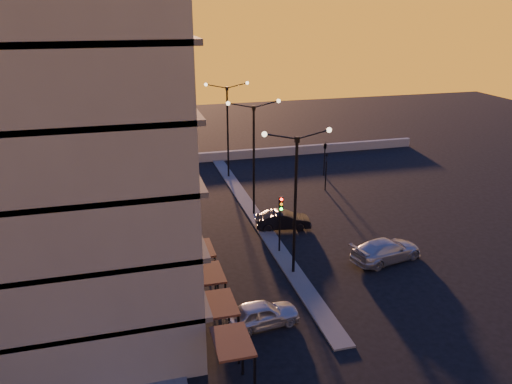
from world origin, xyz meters
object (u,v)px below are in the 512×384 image
at_px(traffic_light_main, 280,215).
at_px(car_wagon, 386,250).
at_px(car_sedan, 283,220).
at_px(car_hatchback, 262,314).
at_px(streetlamp_mid, 254,150).

xyz_separation_m(traffic_light_main, car_wagon, (6.65, -2.84, -2.14)).
bearing_deg(car_sedan, car_hatchback, 166.34).
bearing_deg(car_hatchback, traffic_light_main, -30.07).
height_order(car_hatchback, car_wagon, car_wagon).
distance_m(car_sedan, car_wagon, 8.49).
bearing_deg(car_sedan, streetlamp_mid, 34.48).
xyz_separation_m(car_sedan, car_wagon, (5.15, -6.75, 0.06)).
relative_size(traffic_light_main, car_wagon, 0.82).
height_order(car_sedan, car_wagon, car_wagon).
xyz_separation_m(streetlamp_mid, traffic_light_main, (0.00, -7.13, -2.70)).
bearing_deg(car_wagon, streetlamp_mid, 20.63).
relative_size(car_hatchback, car_sedan, 0.98).
xyz_separation_m(traffic_light_main, car_sedan, (1.50, 3.91, -2.19)).
relative_size(car_hatchback, car_wagon, 0.80).
height_order(traffic_light_main, car_hatchback, traffic_light_main).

